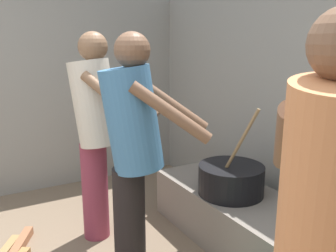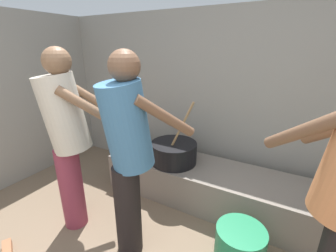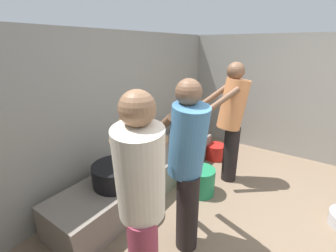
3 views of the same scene
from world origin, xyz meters
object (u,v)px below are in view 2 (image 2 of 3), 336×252
Objects in this scene: cook_in_blue_shirt at (128,149)px; bucket_green_plastic at (239,248)px; cooking_pot_main at (174,152)px; cook_in_cream_shirt at (67,133)px.

cook_in_blue_shirt is 1.10m from bucket_green_plastic.
bucket_green_plastic is (0.86, -0.58, -0.33)m from cooking_pot_main.
cook_in_blue_shirt is at bearing -85.13° from cooking_pot_main.
cook_in_cream_shirt reaches higher than cook_in_blue_shirt.
cook_in_blue_shirt is 0.61m from cook_in_cream_shirt.
bucket_green_plastic is (0.79, 0.24, -0.72)m from cook_in_blue_shirt.
cooking_pot_main reaches higher than bucket_green_plastic.
cooking_pot_main is at bearing 145.93° from bucket_green_plastic.
cook_in_cream_shirt is 4.39× the size of bucket_green_plastic.
cooking_pot_main is at bearing 57.31° from cook_in_cream_shirt.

